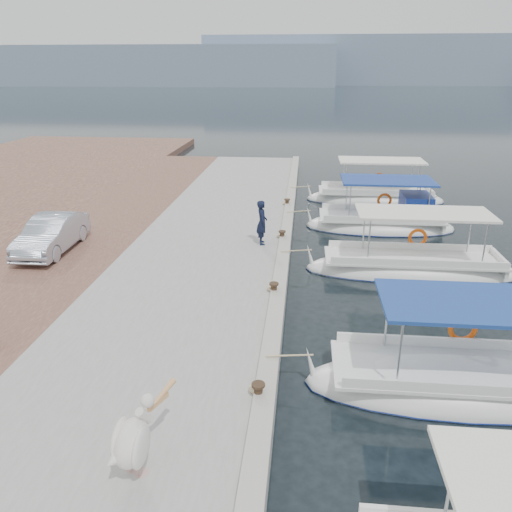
{
  "coord_description": "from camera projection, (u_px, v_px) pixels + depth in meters",
  "views": [
    {
      "loc": [
        0.42,
        -11.91,
        6.78
      ],
      "look_at": [
        -1.0,
        2.7,
        1.2
      ],
      "focal_mm": 35.0,
      "sensor_mm": 36.0,
      "label": 1
    }
  ],
  "objects": [
    {
      "name": "ground",
      "position": [
        283.0,
        334.0,
        13.53
      ],
      "size": [
        400.0,
        400.0,
        0.0
      ],
      "primitive_type": "plane",
      "color": "black",
      "rests_on": "ground"
    },
    {
      "name": "concrete_quay",
      "position": [
        208.0,
        256.0,
        18.36
      ],
      "size": [
        6.0,
        40.0,
        0.5
      ],
      "primitive_type": "cube",
      "color": "gray",
      "rests_on": "ground"
    },
    {
      "name": "quay_curb",
      "position": [
        284.0,
        251.0,
        18.0
      ],
      "size": [
        0.44,
        40.0,
        0.12
      ],
      "primitive_type": "cube",
      "color": "#A29E90",
      "rests_on": "concrete_quay"
    },
    {
      "name": "cobblestone_strip",
      "position": [
        78.0,
        252.0,
        18.81
      ],
      "size": [
        4.0,
        40.0,
        0.5
      ],
      "primitive_type": "cube",
      "color": "brown",
      "rests_on": "ground"
    },
    {
      "name": "distant_hills",
      "position": [
        383.0,
        64.0,
        195.57
      ],
      "size": [
        330.0,
        60.0,
        18.0
      ],
      "color": "gray",
      "rests_on": "ground"
    },
    {
      "name": "fishing_caique_b",
      "position": [
        457.0,
        387.0,
        11.08
      ],
      "size": [
        6.78,
        2.3,
        2.83
      ],
      "color": "white",
      "rests_on": "ground"
    },
    {
      "name": "fishing_caique_c",
      "position": [
        412.0,
        270.0,
        17.45
      ],
      "size": [
        7.42,
        2.1,
        2.83
      ],
      "color": "white",
      "rests_on": "ground"
    },
    {
      "name": "fishing_caique_d",
      "position": [
        382.0,
        224.0,
        22.24
      ],
      "size": [
        6.55,
        2.54,
        2.83
      ],
      "color": "white",
      "rests_on": "ground"
    },
    {
      "name": "fishing_caique_e",
      "position": [
        375.0,
        199.0,
        26.81
      ],
      "size": [
        7.31,
        2.35,
        2.83
      ],
      "color": "white",
      "rests_on": "ground"
    },
    {
      "name": "mooring_bollards",
      "position": [
        274.0,
        287.0,
        14.71
      ],
      "size": [
        0.28,
        20.28,
        0.33
      ],
      "color": "black",
      "rests_on": "concrete_quay"
    },
    {
      "name": "pelican",
      "position": [
        134.0,
        440.0,
        8.04
      ],
      "size": [
        0.94,
        1.6,
        1.26
      ],
      "color": "tan",
      "rests_on": "concrete_quay"
    },
    {
      "name": "fisherman",
      "position": [
        262.0,
        222.0,
        18.61
      ],
      "size": [
        0.51,
        0.68,
        1.68
      ],
      "primitive_type": "imported",
      "rotation": [
        0.0,
        0.0,
        1.77
      ],
      "color": "black",
      "rests_on": "concrete_quay"
    },
    {
      "name": "parked_car",
      "position": [
        52.0,
        234.0,
        17.96
      ],
      "size": [
        1.46,
        3.91,
        1.28
      ],
      "primitive_type": "imported",
      "rotation": [
        0.0,
        0.0,
        0.03
      ],
      "color": "#AFB7C8",
      "rests_on": "cobblestone_strip"
    }
  ]
}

